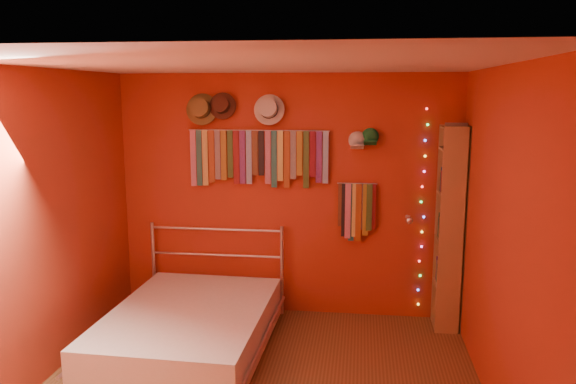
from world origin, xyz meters
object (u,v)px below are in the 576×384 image
at_px(tie_rack, 257,155).
at_px(bed, 189,329).
at_px(bookshelf, 454,228).
at_px(reading_lamp, 409,220).

height_order(tie_rack, bed, tie_rack).
height_order(tie_rack, bookshelf, bookshelf).
bearing_deg(reading_lamp, bookshelf, 2.52).
relative_size(tie_rack, bed, 0.73).
relative_size(tie_rack, reading_lamp, 4.69).
bearing_deg(tie_rack, bookshelf, -4.54).
distance_m(tie_rack, bed, 1.83).
height_order(tie_rack, reading_lamp, tie_rack).
bearing_deg(bed, reading_lamp, 24.96).
bearing_deg(bookshelf, reading_lamp, -177.48).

